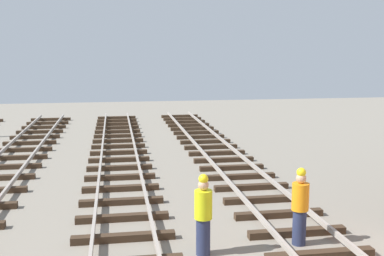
% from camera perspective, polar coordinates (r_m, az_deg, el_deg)
% --- Properties ---
extents(track_worker_foreground, '(0.40, 0.40, 1.87)m').
position_cam_1_polar(track_worker_foreground, '(10.71, 1.36, -10.44)').
color(track_worker_foreground, '#262D4C').
rests_on(track_worker_foreground, ground).
extents(track_worker_distant, '(0.40, 0.40, 1.87)m').
position_cam_1_polar(track_worker_distant, '(11.52, 12.89, -9.24)').
color(track_worker_distant, '#262D4C').
rests_on(track_worker_distant, ground).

